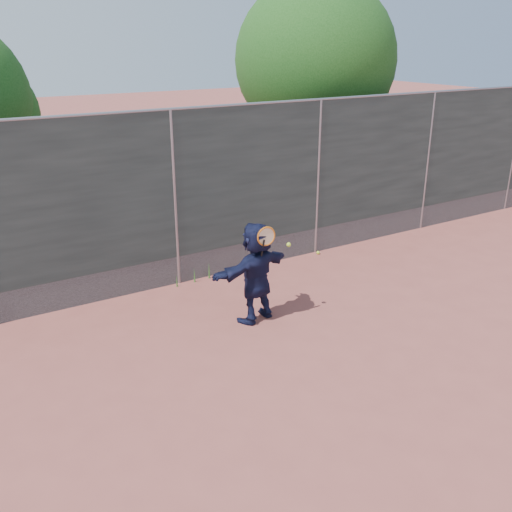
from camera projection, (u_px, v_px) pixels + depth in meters
ground at (292, 376)px, 7.31m from camera, size 80.00×80.00×0.00m
player at (256, 272)px, 8.53m from camera, size 1.51×0.77×1.56m
ball_ground at (318, 253)px, 11.41m from camera, size 0.07×0.07×0.07m
fence at (175, 196)px, 9.53m from camera, size 20.00×0.06×3.03m
swing_action at (268, 238)px, 8.21m from camera, size 0.62×0.14×0.51m
tree_right at (320, 65)px, 12.92m from camera, size 3.78×3.60×5.39m
weed_clump at (197, 274)px, 10.10m from camera, size 0.68×0.07×0.30m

